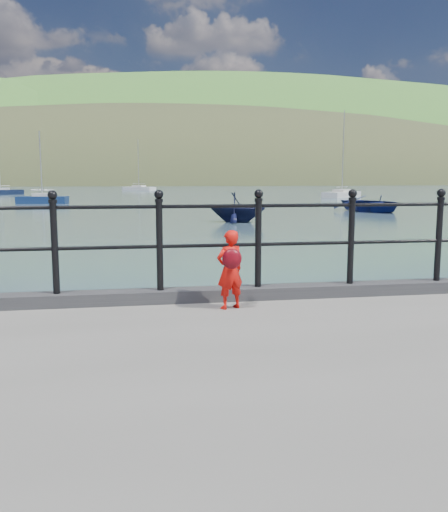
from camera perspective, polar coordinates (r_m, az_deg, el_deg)
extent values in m
plane|color=#2D4251|center=(7.07, -1.64, -12.32)|extent=(600.00, 600.00, 0.00)
cube|color=#28282B|center=(6.62, -1.50, -4.04)|extent=(60.00, 0.30, 0.15)
cylinder|color=black|center=(6.52, -1.52, 1.11)|extent=(18.00, 0.04, 0.04)
cylinder|color=black|center=(6.48, -1.54, 5.26)|extent=(18.00, 0.04, 0.04)
cylinder|color=black|center=(6.52, -17.38, 0.73)|extent=(0.08, 0.08, 1.05)
sphere|color=black|center=(6.47, -17.62, 6.14)|extent=(0.11, 0.11, 0.11)
cylinder|color=black|center=(6.47, -6.79, 1.00)|extent=(0.08, 0.08, 1.05)
sphere|color=black|center=(6.42, -6.89, 6.45)|extent=(0.11, 0.11, 0.11)
cylinder|color=black|center=(6.63, 3.62, 1.22)|extent=(0.08, 0.08, 1.05)
sphere|color=black|center=(6.59, 3.67, 6.54)|extent=(0.11, 0.11, 0.11)
cylinder|color=black|center=(7.00, 13.22, 1.39)|extent=(0.08, 0.08, 1.05)
sphere|color=black|center=(6.96, 13.39, 6.42)|extent=(0.11, 0.11, 0.11)
cylinder|color=black|center=(7.55, 21.65, 1.51)|extent=(0.08, 0.08, 1.05)
sphere|color=black|center=(7.51, 21.90, 6.17)|extent=(0.11, 0.11, 0.11)
ellipsoid|color=#333A21|center=(203.43, -3.69, 3.21)|extent=(400.00, 100.00, 88.00)
ellipsoid|color=#387026|center=(270.20, 3.47, 1.93)|extent=(600.00, 180.00, 156.00)
cube|color=silver|center=(190.63, -20.12, 7.93)|extent=(9.00, 6.00, 6.00)
cube|color=#4C4744|center=(190.68, -20.18, 9.13)|extent=(9.50, 6.50, 2.00)
cube|color=silver|center=(187.89, -13.14, 8.22)|extent=(9.00, 6.00, 6.00)
cube|color=#4C4744|center=(187.94, -13.18, 9.43)|extent=(9.50, 6.50, 2.00)
cube|color=silver|center=(188.51, -3.90, 8.41)|extent=(9.00, 6.00, 6.00)
cube|color=#4C4744|center=(188.56, -3.92, 9.63)|extent=(9.50, 6.50, 2.00)
cube|color=silver|center=(193.10, 4.18, 8.40)|extent=(9.00, 6.00, 6.00)
cube|color=#4C4744|center=(193.15, 4.19, 9.59)|extent=(9.50, 6.50, 2.00)
imported|color=red|center=(6.14, 0.62, -1.45)|extent=(0.38, 0.32, 0.90)
ellipsoid|color=red|center=(5.99, 0.85, -0.29)|extent=(0.22, 0.11, 0.23)
imported|color=#12194F|center=(41.18, 15.34, 5.36)|extent=(5.22, 6.52, 1.20)
imported|color=black|center=(30.28, 1.39, 5.15)|extent=(4.09, 3.91, 1.67)
cube|color=silver|center=(70.57, 12.29, 6.27)|extent=(6.98, 7.08, 0.90)
cube|color=beige|center=(70.56, 12.31, 6.67)|extent=(2.97, 2.99, 0.50)
cylinder|color=#A5A5A8|center=(70.61, 12.43, 10.71)|extent=(0.10, 0.10, 10.05)
cylinder|color=#A5A5A8|center=(70.55, 12.32, 7.12)|extent=(2.50, 2.56, 0.06)
cube|color=#12264E|center=(54.72, -18.57, 5.50)|extent=(4.88, 2.30, 0.90)
cube|color=beige|center=(54.70, -18.59, 6.02)|extent=(1.80, 1.32, 0.50)
cylinder|color=#A5A5A8|center=(54.69, -18.74, 9.17)|extent=(0.10, 0.10, 6.10)
cylinder|color=#A5A5A8|center=(54.69, -18.62, 6.60)|extent=(2.09, 0.43, 0.06)
cube|color=silver|center=(106.12, -8.95, 6.97)|extent=(6.47, 5.92, 0.90)
cube|color=beige|center=(106.11, -8.95, 7.24)|extent=(2.72, 2.61, 0.50)
cylinder|color=#A5A5A8|center=(106.13, -9.01, 9.64)|extent=(0.10, 0.10, 9.01)
cylinder|color=#A5A5A8|center=(106.10, -8.96, 7.53)|extent=(2.36, 2.01, 0.06)
cube|color=black|center=(85.53, -22.46, 6.15)|extent=(6.18, 5.05, 0.90)
cube|color=beige|center=(85.52, -22.47, 6.49)|extent=(2.54, 2.32, 0.50)
cylinder|color=#A5A5A8|center=(85.51, -22.49, 6.85)|extent=(2.33, 1.61, 0.06)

